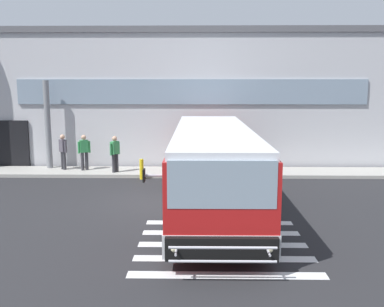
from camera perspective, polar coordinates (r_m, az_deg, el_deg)
name	(u,v)px	position (r m, az deg, el deg)	size (l,w,h in m)	color
ground_plane	(161,201)	(15.42, -4.24, -6.42)	(80.00, 90.00, 0.02)	#232326
bay_paint_stripes	(222,245)	(11.38, 4.10, -12.09)	(4.40, 3.96, 0.01)	silver
terminal_building	(166,96)	(26.53, -3.54, 7.67)	(24.71, 13.80, 6.89)	#B7B7BC
boarding_curb	(170,172)	(20.05, -3.01, -2.50)	(26.91, 2.00, 0.15)	#9E9B93
entry_support_column	(48,125)	(21.54, -18.75, 3.68)	(0.28, 0.28, 4.20)	slate
bus_main_foreground	(213,168)	(14.53, 2.78, -1.92)	(3.03, 11.43, 2.70)	red
passenger_near_column	(63,150)	(21.04, -16.89, 0.44)	(0.44, 0.44, 1.68)	#2D2D33
passenger_by_doorway	(84,150)	(20.63, -14.26, 0.49)	(0.54, 0.48, 1.68)	#2D2D33
passenger_at_curb_edge	(115,152)	(19.82, -10.29, 0.18)	(0.40, 0.50, 1.68)	#2D2D33
safety_bollard_yellow	(142,169)	(18.93, -6.77, -2.10)	(0.18, 0.18, 0.90)	yellow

